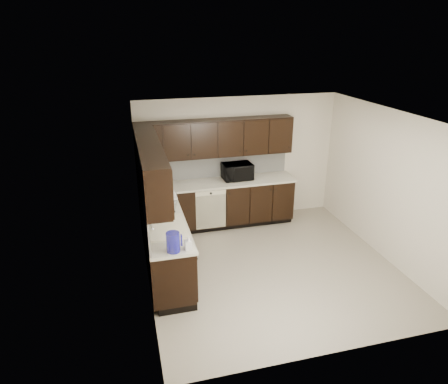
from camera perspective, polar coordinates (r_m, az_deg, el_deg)
The scene contains 20 objects.
floor at distance 6.80m, azimuth 6.73°, elevation -10.52°, with size 4.00×4.00×0.00m, color gray.
ceiling at distance 5.85m, azimuth 7.82°, elevation 10.60°, with size 4.00×4.00×0.00m, color white.
wall_back at distance 7.99m, azimuth 2.01°, elevation 4.62°, with size 4.00×0.02×2.50m, color beige.
wall_left at distance 5.82m, azimuth -11.43°, elevation -2.67°, with size 0.02×4.00×2.50m, color beige.
wall_right at distance 7.17m, azimuth 22.28°, elevation 0.85°, with size 0.02×4.00×2.50m, color beige.
wall_front at distance 4.63m, azimuth 16.39°, elevation -10.05°, with size 4.00×0.02×2.50m, color beige.
lower_cabinets at distance 7.28m, azimuth -3.72°, elevation -4.33°, with size 3.00×2.80×0.90m.
countertop at distance 7.07m, azimuth -3.83°, elevation -0.66°, with size 3.03×2.83×0.04m.
backsplash at distance 7.13m, azimuth -5.86°, elevation 1.74°, with size 3.00×2.80×0.48m.
upper_cabinets at distance 6.86m, azimuth -4.94°, elevation 6.13°, with size 3.00×2.80×0.70m.
dishwasher at distance 7.54m, azimuth -1.89°, elevation -2.19°, with size 0.58×0.04×0.78m.
sink at distance 5.99m, azimuth -8.10°, elevation -5.63°, with size 0.54×0.82×0.42m.
microwave at distance 7.79m, azimuth 1.91°, elevation 2.96°, with size 0.57×0.38×0.31m, color black.
soap_bottle_a at distance 5.34m, azimuth -5.12°, elevation -7.23°, with size 0.09×0.09×0.20m, color gray.
soap_bottle_b at distance 6.70m, azimuth -10.41°, elevation -1.10°, with size 0.08×0.09×0.22m, color gray.
toaster_oven at distance 7.47m, azimuth -10.30°, elevation 1.38°, with size 0.35×0.26×0.22m, color silver.
storage_bin at distance 6.63m, azimuth -9.06°, elevation -1.37°, with size 0.50×0.37×0.19m, color white.
blue_pitcher at distance 5.30m, azimuth -7.28°, elevation -7.12°, with size 0.18×0.18×0.27m, color #120F92.
teal_tumbler at distance 7.09m, azimuth -8.37°, elevation 0.27°, with size 0.09×0.09×0.20m, color #0C8186.
paper_towel_roll at distance 7.15m, azimuth -8.82°, elevation 0.99°, with size 0.15×0.15×0.33m, color white.
Camera 1 is at (-2.19, -5.31, 3.64)m, focal length 32.00 mm.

